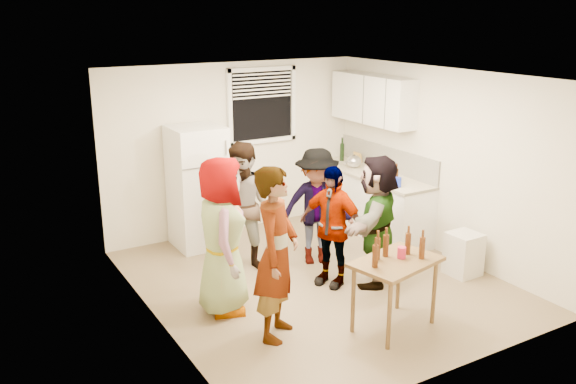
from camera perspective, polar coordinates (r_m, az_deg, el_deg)
room at (r=7.58m, az=2.71°, el=-8.35°), size 4.00×4.50×2.50m
window at (r=9.10m, az=-2.43°, el=8.09°), size 1.12×0.10×1.06m
refrigerator at (r=8.52m, az=-8.42°, el=0.45°), size 0.70×0.70×1.70m
counter_lower at (r=9.23m, az=7.68°, el=-0.99°), size 0.60×2.20×0.86m
countertop at (r=9.10m, az=7.79°, el=1.71°), size 0.64×2.22×0.04m
backsplash at (r=9.23m, az=9.23°, el=3.14°), size 0.03×2.20×0.36m
upper_cabinets at (r=9.13m, az=7.92°, el=8.61°), size 0.34×1.60×0.70m
kettle at (r=9.35m, az=6.17°, el=2.29°), size 0.26×0.22×0.21m
paper_towel at (r=9.04m, az=7.92°, el=1.74°), size 0.11×0.11×0.23m
wine_bottle at (r=9.76m, az=5.05°, el=2.94°), size 0.07×0.07×0.28m
beer_bottle_counter at (r=8.53m, az=10.06°, el=0.75°), size 0.06×0.06×0.22m
blue_cup at (r=8.40m, az=10.21°, el=0.48°), size 0.10×0.10×0.13m
picture_frame at (r=9.69m, az=6.55°, el=3.26°), size 0.02×0.18×0.15m
trash_bin at (r=7.98m, az=16.09°, el=-5.74°), size 0.38×0.38×0.54m
serving_table at (r=6.65m, az=9.75°, el=-12.35°), size 1.01×0.78×0.76m
beer_bottle_table at (r=6.31m, az=8.32°, el=-6.23°), size 0.06×0.06×0.23m
red_cup at (r=6.38m, az=10.55°, el=-6.09°), size 0.09×0.09×0.12m
guest_grey at (r=6.95m, az=-5.97°, el=-10.86°), size 1.93×1.42×0.55m
guest_stripe at (r=6.43m, az=-1.04°, el=-13.17°), size 1.71×1.73×0.43m
guest_back_left at (r=7.90m, az=-3.80°, el=-7.27°), size 1.64×1.82×0.63m
guest_back_right at (r=8.15m, az=2.61°, el=-6.50°), size 1.47×1.78×0.57m
guest_black at (r=7.54m, az=3.98°, el=-8.49°), size 1.70×1.41×0.36m
guest_orange at (r=7.64m, az=8.11°, el=-8.27°), size 2.16×2.17×0.47m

